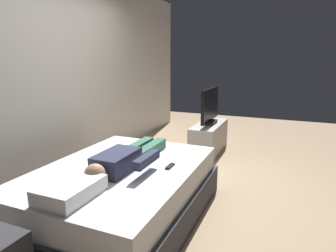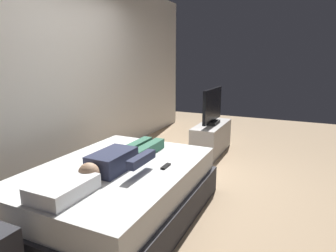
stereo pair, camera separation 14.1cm
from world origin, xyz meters
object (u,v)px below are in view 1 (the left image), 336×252
pillow (71,190)px  remote (170,166)px  bed (121,193)px  person (125,158)px  tv (210,107)px  tv_stand (209,138)px

pillow → remote: bearing=-27.4°
bed → pillow: 0.77m
bed → remote: remote is taller
person → tv: bearing=-4.9°
pillow → remote: 0.98m
bed → pillow: size_ratio=4.21×
bed → tv_stand: (2.39, -0.25, -0.01)m
remote → tv_stand: (2.21, 0.20, -0.30)m
pillow → person: 0.72m
person → tv_stand: size_ratio=1.15×
bed → tv_stand: bearing=-6.0°
person → tv: (2.36, -0.20, 0.16)m
tv_stand → remote: bearing=-174.8°
remote → tv_stand: bearing=5.2°
person → tv_stand: (2.36, -0.20, -0.37)m
remote → pillow: bearing=152.6°
tv → bed: bearing=174.0°
pillow → tv_stand: (3.08, -0.25, -0.35)m
bed → tv_stand: 2.40m
pillow → person: bearing=-3.6°
person → pillow: bearing=176.4°
person → tv: tv is taller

